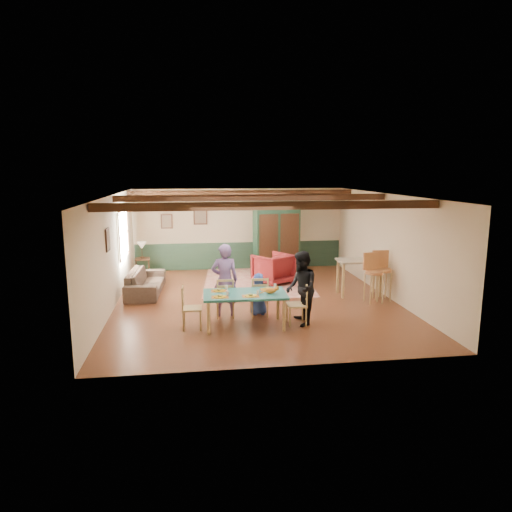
{
  "coord_description": "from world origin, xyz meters",
  "views": [
    {
      "loc": [
        -1.56,
        -11.17,
        3.3
      ],
      "look_at": [
        0.02,
        0.12,
        1.15
      ],
      "focal_mm": 32.0,
      "sensor_mm": 36.0,
      "label": 1
    }
  ],
  "objects": [
    {
      "name": "armchair",
      "position": [
        0.75,
        1.75,
        0.45
      ],
      "size": [
        1.34,
        1.35,
        0.89
      ],
      "primitive_type": "imported",
      "rotation": [
        0.0,
        0.0,
        -2.55
      ],
      "color": "#541017",
      "rests_on": "floor"
    },
    {
      "name": "wainscot_back",
      "position": [
        0.0,
        3.98,
        0.45
      ],
      "size": [
        6.95,
        0.03,
        0.9
      ],
      "primitive_type": "cube",
      "color": "#1D3627",
      "rests_on": "floor"
    },
    {
      "name": "table_lamp",
      "position": [
        -3.16,
        3.27,
        0.83
      ],
      "size": [
        0.31,
        0.31,
        0.52
      ],
      "primitive_type": null,
      "rotation": [
        0.0,
        0.0,
        0.08
      ],
      "color": "beige",
      "rests_on": "end_table"
    },
    {
      "name": "person_man",
      "position": [
        -0.87,
        -1.1,
        0.84
      ],
      "size": [
        0.62,
        0.42,
        1.68
      ],
      "primitive_type": "imported",
      "rotation": [
        0.0,
        0.0,
        3.12
      ],
      "color": "slate",
      "rests_on": "floor"
    },
    {
      "name": "armoire",
      "position": [
        1.11,
        3.18,
        1.12
      ],
      "size": [
        1.66,
        0.83,
        2.25
      ],
      "primitive_type": "cube",
      "rotation": [
        0.0,
        0.0,
        0.13
      ],
      "color": "#143322",
      "rests_on": "floor"
    },
    {
      "name": "ceiling_beam_front",
      "position": [
        0.0,
        -2.3,
        2.61
      ],
      "size": [
        6.95,
        0.16,
        0.16
      ],
      "primitive_type": "cube",
      "color": "black",
      "rests_on": "ceiling"
    },
    {
      "name": "dining_table",
      "position": [
        -0.5,
        -1.88,
        0.37
      ],
      "size": [
        1.78,
        1.02,
        0.73
      ],
      "primitive_type": null,
      "rotation": [
        0.0,
        0.0,
        -0.02
      ],
      "color": "#1F635C",
      "rests_on": "floor"
    },
    {
      "name": "dining_chair_far_left",
      "position": [
        -0.87,
        -1.17,
        0.46
      ],
      "size": [
        0.42,
        0.44,
        0.92
      ],
      "primitive_type": null,
      "rotation": [
        0.0,
        0.0,
        3.12
      ],
      "color": "tan",
      "rests_on": "floor"
    },
    {
      "name": "bar_stool_right",
      "position": [
        3.22,
        -0.36,
        0.63
      ],
      "size": [
        0.47,
        0.51,
        1.27
      ],
      "primitive_type": null,
      "rotation": [
        0.0,
        0.0,
        -0.05
      ],
      "color": "#CB854F",
      "rests_on": "floor"
    },
    {
      "name": "sofa",
      "position": [
        -2.86,
        1.16,
        0.31
      ],
      "size": [
        0.95,
        2.19,
        0.63
      ],
      "primitive_type": "imported",
      "rotation": [
        0.0,
        0.0,
        1.52
      ],
      "color": "#413228",
      "rests_on": "floor"
    },
    {
      "name": "dining_chair_end_right",
      "position": [
        0.62,
        -1.91,
        0.46
      ],
      "size": [
        0.44,
        0.42,
        0.92
      ],
      "primitive_type": null,
      "rotation": [
        0.0,
        0.0,
        -1.6
      ],
      "color": "tan",
      "rests_on": "floor"
    },
    {
      "name": "floor",
      "position": [
        0.0,
        0.0,
        0.0
      ],
      "size": [
        8.0,
        8.0,
        0.0
      ],
      "primitive_type": "plane",
      "color": "#562918",
      "rests_on": "ground"
    },
    {
      "name": "wall_right",
      "position": [
        3.5,
        0.0,
        1.35
      ],
      "size": [
        0.02,
        8.0,
        2.7
      ],
      "primitive_type": "cube",
      "color": "beige",
      "rests_on": "floor"
    },
    {
      "name": "picture_left_wall",
      "position": [
        -3.47,
        -0.6,
        1.75
      ],
      "size": [
        0.04,
        0.42,
        0.52
      ],
      "primitive_type": null,
      "color": "gray",
      "rests_on": "wall_left"
    },
    {
      "name": "cat",
      "position": [
        0.03,
        -1.99,
        0.82
      ],
      "size": [
        0.35,
        0.14,
        0.18
      ],
      "primitive_type": null,
      "rotation": [
        0.0,
        0.0,
        -0.02
      ],
      "color": "orange",
      "rests_on": "dining_table"
    },
    {
      "name": "wall_back",
      "position": [
        0.0,
        4.0,
        1.35
      ],
      "size": [
        7.0,
        0.02,
        2.7
      ],
      "primitive_type": "cube",
      "color": "beige",
      "rests_on": "floor"
    },
    {
      "name": "ceiling_beam_back",
      "position": [
        0.0,
        3.0,
        2.61
      ],
      "size": [
        6.95,
        0.16,
        0.16
      ],
      "primitive_type": "cube",
      "color": "black",
      "rests_on": "ceiling"
    },
    {
      "name": "bar_stool_left",
      "position": [
        2.92,
        -0.55,
        0.63
      ],
      "size": [
        0.49,
        0.53,
        1.25
      ],
      "primitive_type": null,
      "rotation": [
        0.0,
        0.0,
        0.1
      ],
      "color": "#CB854F",
      "rests_on": "floor"
    },
    {
      "name": "place_setting_near_center",
      "position": [
        -0.41,
        -2.13,
        0.79
      ],
      "size": [
        0.4,
        0.3,
        0.11
      ],
      "primitive_type": null,
      "rotation": [
        0.0,
        0.0,
        -0.02
      ],
      "color": "gold",
      "rests_on": "dining_table"
    },
    {
      "name": "place_setting_far_left",
      "position": [
        -1.03,
        -1.63,
        0.79
      ],
      "size": [
        0.4,
        0.3,
        0.11
      ],
      "primitive_type": null,
      "rotation": [
        0.0,
        0.0,
        -0.02
      ],
      "color": "gold",
      "rests_on": "dining_table"
    },
    {
      "name": "person_woman",
      "position": [
        0.72,
        -1.91,
        0.8
      ],
      "size": [
        0.63,
        0.8,
        1.61
      ],
      "primitive_type": "imported",
      "rotation": [
        0.0,
        0.0,
        -1.6
      ],
      "color": "black",
      "rests_on": "floor"
    },
    {
      "name": "wall_left",
      "position": [
        -3.5,
        0.0,
        1.35
      ],
      "size": [
        0.02,
        8.0,
        2.7
      ],
      "primitive_type": "cube",
      "color": "beige",
      "rests_on": "floor"
    },
    {
      "name": "area_rug",
      "position": [
        0.32,
        2.01,
        0.01
      ],
      "size": [
        3.4,
        3.94,
        0.01
      ],
      "primitive_type": "cube",
      "rotation": [
        0.0,
        0.0,
        -0.08
      ],
      "color": "beige",
      "rests_on": "floor"
    },
    {
      "name": "dining_chair_far_right",
      "position": [
        -0.09,
        -1.19,
        0.46
      ],
      "size": [
        0.42,
        0.44,
        0.92
      ],
      "primitive_type": null,
      "rotation": [
        0.0,
        0.0,
        3.12
      ],
      "color": "tan",
      "rests_on": "floor"
    },
    {
      "name": "dining_chair_end_left",
      "position": [
        -1.62,
        -1.86,
        0.46
      ],
      "size": [
        0.44,
        0.42,
        0.92
      ],
      "primitive_type": null,
      "rotation": [
        0.0,
        0.0,
        1.55
      ],
      "color": "tan",
      "rests_on": "floor"
    },
    {
      "name": "end_table",
      "position": [
        -3.16,
        3.27,
        0.28
      ],
      "size": [
        0.51,
        0.51,
        0.57
      ],
      "primitive_type": null,
      "rotation": [
        0.0,
        0.0,
        0.1
      ],
      "color": "black",
      "rests_on": "floor"
    },
    {
      "name": "counter_table",
      "position": [
        2.8,
        0.18,
        0.48
      ],
      "size": [
        1.19,
        0.72,
        0.97
      ],
      "primitive_type": null,
      "rotation": [
        0.0,
        0.0,
        -0.04
      ],
      "color": "beige",
      "rests_on": "floor"
    },
    {
      "name": "picture_back_b",
      "position": [
        -2.4,
        3.97,
        1.65
      ],
      "size": [
        0.38,
        0.04,
        0.48
      ],
      "primitive_type": null,
      "color": "gray",
      "rests_on": "wall_back"
    },
    {
      "name": "ceiling",
      "position": [
        0.0,
        0.0,
        2.7
      ],
      "size": [
        7.0,
        8.0,
        0.02
      ],
      "primitive_type": "cube",
      "color": "white",
      "rests_on": "wall_back"
    },
    {
      "name": "place_setting_far_right",
      "position": [
        0.04,
        -1.65,
        0.79
      ],
      "size": [
        0.4,
        0.3,
        0.11
      ],
      "primitive_type": null,
      "rotation": [
        0.0,
        0.0,
        -0.02
      ],
      "color": "gold",
      "rests_on": "dining_table"
    },
    {
      "name": "ceiling_beam_mid",
      "position": [
        0.0,
        0.4,
        2.61
      ],
      "size": [
        6.95,
        0.16,
        0.16
      ],
      "primitive_type": "cube",
      "color": "black",
      "rests_on": "ceiling"
    },
    {
      "name": "place_setting_near_left",
      "position": [
        -1.04,
        -2.11,
        0.79
      ],
      "size": [
        0.4,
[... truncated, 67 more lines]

